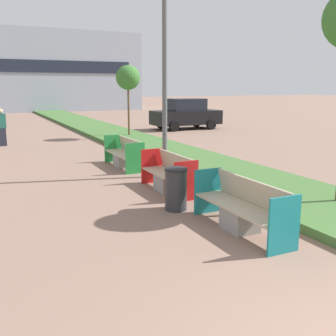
% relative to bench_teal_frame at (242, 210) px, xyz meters
% --- Properties ---
extents(planter_grass_strip, '(2.80, 120.00, 0.18)m').
position_rel_bench_teal_frame_xyz_m(planter_grass_strip, '(2.26, 7.96, -0.28)').
color(planter_grass_strip, '#426B33').
rests_on(planter_grass_strip, ground).
extents(building_backdrop, '(18.96, 6.41, 8.21)m').
position_rel_bench_teal_frame_xyz_m(building_backdrop, '(3.06, 38.93, 3.73)').
color(building_backdrop, '#939EAD').
rests_on(building_backdrop, ground).
extents(bench_teal_frame, '(0.65, 2.32, 0.94)m').
position_rel_bench_teal_frame_xyz_m(bench_teal_frame, '(0.00, 0.00, 0.00)').
color(bench_teal_frame, gray).
rests_on(bench_teal_frame, ground).
extents(bench_red_frame, '(0.65, 2.00, 0.94)m').
position_rel_bench_teal_frame_xyz_m(bench_red_frame, '(-0.00, 3.06, -0.01)').
color(bench_red_frame, gray).
rests_on(bench_red_frame, ground).
extents(bench_green_frame, '(0.65, 2.18, 0.94)m').
position_rel_bench_teal_frame_xyz_m(bench_green_frame, '(-0.00, 6.38, -0.00)').
color(bench_green_frame, gray).
rests_on(bench_green_frame, ground).
extents(litter_bin, '(0.49, 0.49, 0.91)m').
position_rel_bench_teal_frame_xyz_m(litter_bin, '(-0.54, 1.61, 0.08)').
color(litter_bin, '#2D2D30').
rests_on(litter_bin, ground).
extents(street_lamp_post, '(0.24, 0.44, 8.48)m').
position_rel_bench_teal_frame_xyz_m(street_lamp_post, '(0.61, 4.60, 4.26)').
color(street_lamp_post, '#56595B').
rests_on(street_lamp_post, ground).
extents(sapling_tree_far, '(1.20, 1.20, 3.62)m').
position_rel_bench_teal_frame_xyz_m(sapling_tree_far, '(2.64, 13.14, 2.61)').
color(sapling_tree_far, brown).
rests_on(sapling_tree_far, ground).
extents(pedestrian_walking, '(0.53, 0.24, 1.64)m').
position_rel_bench_teal_frame_xyz_m(pedestrian_walking, '(-3.30, 13.15, 0.45)').
color(pedestrian_walking, '#232633').
rests_on(pedestrian_walking, ground).
extents(parked_car_distant, '(4.20, 2.00, 1.86)m').
position_rel_bench_teal_frame_xyz_m(parked_car_distant, '(7.30, 15.70, 0.54)').
color(parked_car_distant, black).
rests_on(parked_car_distant, ground).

